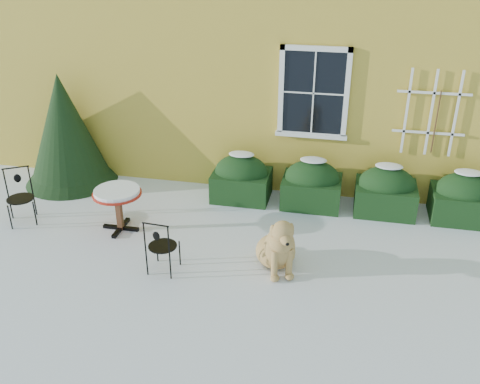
% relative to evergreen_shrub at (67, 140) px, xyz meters
% --- Properties ---
extents(ground, '(80.00, 80.00, 0.00)m').
position_rel_evergreen_shrub_xyz_m(ground, '(3.78, -2.58, -0.87)').
color(ground, white).
rests_on(ground, ground).
extents(hedge_row, '(4.95, 0.80, 0.91)m').
position_rel_evergreen_shrub_xyz_m(hedge_row, '(5.43, -0.03, -0.47)').
color(hedge_row, black).
rests_on(hedge_row, ground).
extents(evergreen_shrub, '(1.79, 1.79, 2.17)m').
position_rel_evergreen_shrub_xyz_m(evergreen_shrub, '(0.00, 0.00, 0.00)').
color(evergreen_shrub, black).
rests_on(evergreen_shrub, ground).
extents(bistro_table, '(0.80, 0.80, 0.75)m').
position_rel_evergreen_shrub_xyz_m(bistro_table, '(1.73, -1.61, -0.25)').
color(bistro_table, black).
rests_on(bistro_table, ground).
extents(patio_chair_near, '(0.42, 0.42, 0.88)m').
position_rel_evergreen_shrub_xyz_m(patio_chair_near, '(2.84, -2.62, -0.43)').
color(patio_chair_near, black).
rests_on(patio_chair_near, ground).
extents(patio_chair_far, '(0.58, 0.57, 0.95)m').
position_rel_evergreen_shrub_xyz_m(patio_chair_far, '(-0.03, -1.67, -0.40)').
color(patio_chair_far, black).
rests_on(patio_chair_far, ground).
extents(dog, '(0.80, 1.04, 0.94)m').
position_rel_evergreen_shrub_xyz_m(dog, '(4.48, -2.22, -0.50)').
color(dog, tan).
rests_on(dog, ground).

